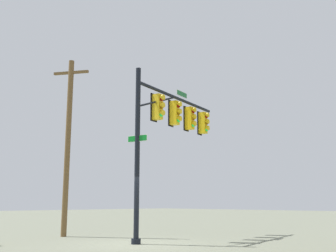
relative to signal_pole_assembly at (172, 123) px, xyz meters
The scene contains 3 objects.
ground_plane 5.68m from the signal_pole_assembly, 167.93° to the right, with size 120.00×120.00×0.00m, color gray.
signal_pole_assembly is the anchor object (origin of this frame).
utility_pole 5.13m from the signal_pole_assembly, 122.26° to the left, with size 1.07×1.58×8.39m.
Camera 1 is at (-10.16, -11.86, 1.55)m, focal length 42.97 mm.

